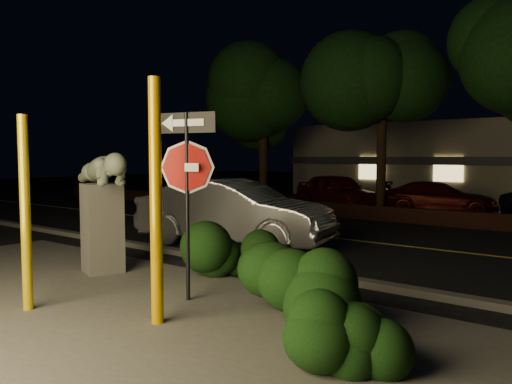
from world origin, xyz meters
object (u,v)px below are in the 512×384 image
parked_car_darkred (439,198)px  yellow_pole_left (25,214)px  sculpture (102,199)px  signpost (187,168)px  silver_sedan (234,212)px  parked_car_red (337,191)px  yellow_pole_right (156,203)px

parked_car_darkred → yellow_pole_left: bearing=163.4°
sculpture → signpost: bearing=13.0°
sculpture → silver_sedan: sculpture is taller
signpost → parked_car_red: 14.09m
yellow_pole_right → parked_car_red: (-5.07, 14.25, -0.86)m
sculpture → parked_car_darkred: sculpture is taller
sculpture → yellow_pole_right: bearing=-3.4°
yellow_pole_right → parked_car_red: 15.15m
silver_sedan → parked_car_darkred: bearing=-22.6°
sculpture → silver_sedan: (-0.01, 3.87, -0.59)m
silver_sedan → sculpture: bearing=168.5°
parked_car_darkred → signpost: bearing=169.0°
yellow_pole_left → signpost: bearing=49.8°
silver_sedan → parked_car_red: (-2.02, 9.06, -0.07)m
yellow_pole_left → parked_car_darkred: size_ratio=0.65×
parked_car_red → yellow_pole_left: bearing=-140.6°
yellow_pole_left → parked_car_darkred: (0.78, 15.90, -0.78)m
yellow_pole_right → parked_car_red: bearing=109.6°
yellow_pole_left → yellow_pole_right: size_ratio=0.87×
yellow_pole_left → parked_car_darkred: yellow_pole_left is taller
yellow_pole_left → silver_sedan: bearing=100.8°
yellow_pole_left → sculpture: size_ratio=1.23×
yellow_pole_right → sculpture: 3.32m
yellow_pole_left → parked_car_red: size_ratio=0.63×
sculpture → silver_sedan: 3.91m
yellow_pole_right → silver_sedan: 6.08m
yellow_pole_left → sculpture: 2.36m
yellow_pole_right → silver_sedan: (-3.05, 5.19, -0.79)m
yellow_pole_left → silver_sedan: (-1.14, 5.94, -0.58)m
yellow_pole_right → silver_sedan: size_ratio=0.65×
yellow_pole_right → parked_car_darkred: yellow_pole_right is taller
yellow_pole_left → sculpture: (-1.12, 2.07, 0.00)m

